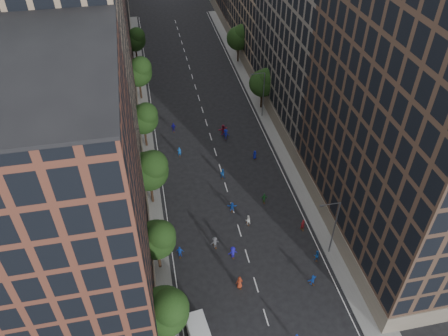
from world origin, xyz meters
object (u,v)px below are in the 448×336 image
object	(u,v)px
streetlamp_near	(333,225)
cargo_van	(199,335)
streetlamp_far	(262,92)
skater_2	(316,255)

from	to	relation	value
streetlamp_near	cargo_van	distance (m)	20.65
streetlamp_near	cargo_van	xyz separation A→B (m)	(-18.23, -8.89, -3.85)
streetlamp_far	cargo_van	bearing A→B (deg)	-113.52
streetlamp_near	streetlamp_far	size ratio (longest dim) A/B	1.00
streetlamp_far	skater_2	xyz separation A→B (m)	(-1.87, -33.79, -4.38)
streetlamp_near	skater_2	bearing A→B (deg)	-157.12
cargo_van	skater_2	world-z (taller)	cargo_van
streetlamp_near	cargo_van	size ratio (longest dim) A/B	1.84
streetlamp_near	skater_2	size ratio (longest dim) A/B	5.75
streetlamp_far	skater_2	size ratio (longest dim) A/B	5.75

